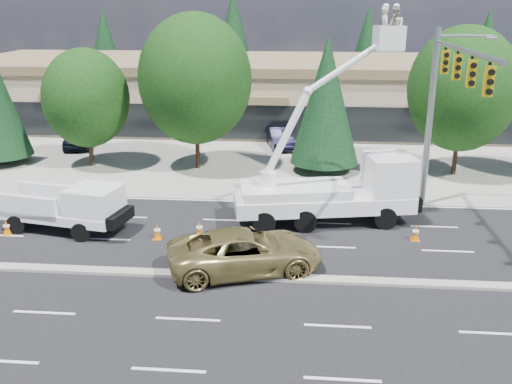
# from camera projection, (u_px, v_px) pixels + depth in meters

# --- Properties ---
(ground) EXTENTS (140.00, 140.00, 0.00)m
(ground) POSITION_uv_depth(u_px,v_px,m) (204.00, 276.00, 22.17)
(ground) COLOR black
(ground) RESTS_ON ground
(concrete_apron) EXTENTS (140.00, 22.00, 0.01)m
(concrete_apron) POSITION_uv_depth(u_px,v_px,m) (252.00, 150.00, 41.07)
(concrete_apron) COLOR gray
(concrete_apron) RESTS_ON ground
(road_median) EXTENTS (120.00, 0.55, 0.12)m
(road_median) POSITION_uv_depth(u_px,v_px,m) (204.00, 275.00, 22.15)
(road_median) COLOR gray
(road_median) RESTS_ON ground
(strip_mall) EXTENTS (50.40, 15.40, 5.50)m
(strip_mall) POSITION_uv_depth(u_px,v_px,m) (262.00, 90.00, 49.59)
(strip_mall) COLOR tan
(strip_mall) RESTS_ON ground
(tree_front_c) EXTENTS (5.41, 5.41, 7.51)m
(tree_front_c) POSITION_uv_depth(u_px,v_px,m) (86.00, 98.00, 35.77)
(tree_front_c) COLOR #332114
(tree_front_c) RESTS_ON ground
(tree_front_d) EXTENTS (6.95, 6.95, 9.65)m
(tree_front_d) POSITION_uv_depth(u_px,v_px,m) (195.00, 79.00, 34.80)
(tree_front_d) COLOR #332114
(tree_front_d) RESTS_ON ground
(tree_front_e) EXTENTS (4.23, 4.23, 8.34)m
(tree_front_e) POSITION_uv_depth(u_px,v_px,m) (326.00, 100.00, 34.52)
(tree_front_e) COLOR #332114
(tree_front_e) RESTS_ON ground
(tree_front_f) EXTENTS (6.45, 6.45, 8.95)m
(tree_front_f) POSITION_uv_depth(u_px,v_px,m) (463.00, 89.00, 33.62)
(tree_front_f) COLOR #332114
(tree_front_f) RESTS_ON ground
(tree_back_a) EXTENTS (4.79, 4.79, 9.44)m
(tree_back_a) POSITION_uv_depth(u_px,v_px,m) (105.00, 51.00, 61.72)
(tree_back_a) COLOR #332114
(tree_back_a) RESTS_ON ground
(tree_back_b) EXTENTS (5.68, 5.68, 11.20)m
(tree_back_b) POSITION_uv_depth(u_px,v_px,m) (233.00, 43.00, 60.27)
(tree_back_b) COLOR #332114
(tree_back_b) RESTS_ON ground
(tree_back_c) EXTENTS (4.96, 4.96, 9.79)m
(tree_back_c) POSITION_uv_depth(u_px,v_px,m) (367.00, 51.00, 59.37)
(tree_back_c) COLOR #332114
(tree_back_c) RESTS_ON ground
(tree_back_d) EXTENTS (4.81, 4.81, 9.48)m
(tree_back_d) POSITION_uv_depth(u_px,v_px,m) (485.00, 54.00, 58.44)
(tree_back_d) COLOR #332114
(tree_back_d) RESTS_ON ground
(signal_mast) EXTENTS (2.76, 10.16, 9.00)m
(signal_mast) POSITION_uv_depth(u_px,v_px,m) (443.00, 96.00, 26.09)
(signal_mast) COLOR gray
(signal_mast) RESTS_ON ground
(utility_pickup) EXTENTS (6.11, 3.22, 2.22)m
(utility_pickup) POSITION_uv_depth(u_px,v_px,m) (69.00, 212.00, 26.34)
(utility_pickup) COLOR white
(utility_pickup) RESTS_ON ground
(bucket_truck) EXTENTS (8.79, 4.07, 10.07)m
(bucket_truck) POSITION_uv_depth(u_px,v_px,m) (342.00, 179.00, 27.04)
(bucket_truck) COLOR white
(bucket_truck) RESTS_ON ground
(traffic_cone_a) EXTENTS (0.40, 0.40, 0.70)m
(traffic_cone_a) POSITION_uv_depth(u_px,v_px,m) (7.00, 228.00, 26.03)
(traffic_cone_a) COLOR orange
(traffic_cone_a) RESTS_ON ground
(traffic_cone_b) EXTENTS (0.40, 0.40, 0.70)m
(traffic_cone_b) POSITION_uv_depth(u_px,v_px,m) (157.00, 232.00, 25.56)
(traffic_cone_b) COLOR orange
(traffic_cone_b) RESTS_ON ground
(traffic_cone_c) EXTENTS (0.40, 0.40, 0.70)m
(traffic_cone_c) POSITION_uv_depth(u_px,v_px,m) (199.00, 229.00, 25.86)
(traffic_cone_c) COLOR orange
(traffic_cone_c) RESTS_ON ground
(traffic_cone_d) EXTENTS (0.40, 0.40, 0.70)m
(traffic_cone_d) POSITION_uv_depth(u_px,v_px,m) (416.00, 233.00, 25.41)
(traffic_cone_d) COLOR orange
(traffic_cone_d) RESTS_ON ground
(minivan) EXTENTS (6.61, 4.48, 1.68)m
(minivan) POSITION_uv_depth(u_px,v_px,m) (245.00, 251.00, 22.34)
(minivan) COLOR #978349
(minivan) RESTS_ON ground
(parked_car_west) EXTENTS (2.98, 5.05, 1.61)m
(parked_car_west) POSITION_uv_depth(u_px,v_px,m) (79.00, 136.00, 41.76)
(parked_car_west) COLOR black
(parked_car_west) RESTS_ON ground
(parked_car_east) EXTENTS (2.47, 4.62, 1.45)m
(parked_car_east) POSITION_uv_depth(u_px,v_px,m) (280.00, 137.00, 41.62)
(parked_car_east) COLOR black
(parked_car_east) RESTS_ON ground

